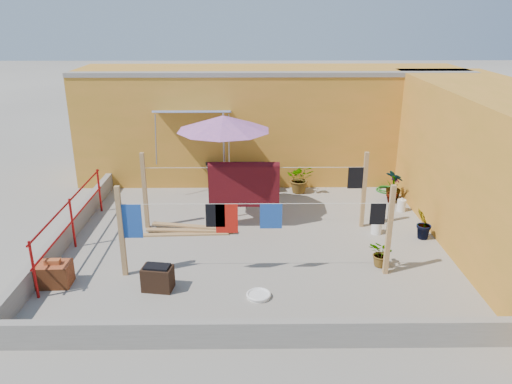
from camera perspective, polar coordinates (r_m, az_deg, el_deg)
ground at (r=10.97m, az=-0.12°, el=-5.70°), size 80.00×80.00×0.00m
wall_back at (r=14.91m, az=1.65°, el=7.90°), size 11.00×3.27×3.21m
wall_right at (r=11.63m, az=26.44°, el=2.12°), size 2.40×9.00×3.20m
parapet_front at (r=7.78m, az=0.13°, el=-15.86°), size 8.30×0.16×0.44m
parapet_left at (r=11.58m, az=-20.81°, el=-4.45°), size 0.16×7.30×0.44m
red_railing at (r=11.14m, az=-20.35°, el=-2.56°), size 0.05×4.20×1.10m
clothesline_rig at (r=11.07m, az=-1.19°, el=0.27°), size 5.09×2.35×1.80m
patio_umbrella at (r=11.48m, az=-3.74°, el=7.80°), size 2.21×2.21×2.60m
outdoor_table at (r=13.69m, az=-2.22°, el=2.81°), size 1.76×1.08×0.77m
brick_stack at (r=9.98m, az=-22.05°, el=-8.68°), size 0.61×0.45×0.52m
lumber_pile at (r=11.46m, az=-7.62°, el=-4.35°), size 2.11×0.60×0.13m
brazier at (r=9.30m, az=-11.17°, el=-9.59°), size 0.58×0.43×0.48m
white_basin at (r=9.00m, az=0.30°, el=-11.71°), size 0.44×0.44×0.08m
water_jug_a at (r=11.61m, az=13.61°, el=-3.88°), size 0.24×0.24×0.37m
water_jug_b at (r=13.05m, az=16.28°, el=-1.46°), size 0.22×0.22×0.34m
green_hose at (r=14.41m, az=14.65°, el=0.28°), size 0.56×0.56×0.08m
plant_back_a at (r=13.76m, az=5.07°, el=1.55°), size 0.76×0.67×0.81m
plant_back_b at (r=13.72m, az=15.43°, el=0.57°), size 0.50×0.50×0.70m
plant_right_a at (r=13.41m, az=15.42°, el=0.63°), size 0.55×0.59×0.92m
plant_right_b at (r=11.54m, az=18.61°, el=-3.48°), size 0.49×0.51×0.73m
plant_right_c at (r=10.17m, az=14.27°, el=-6.85°), size 0.64×0.66×0.55m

